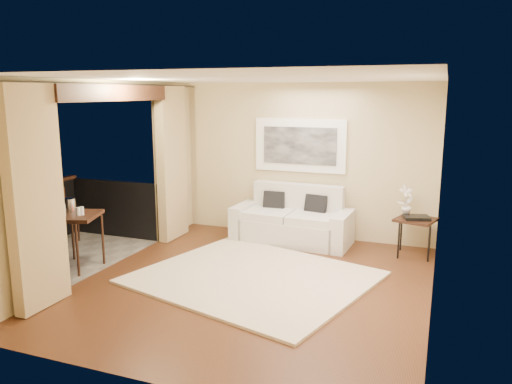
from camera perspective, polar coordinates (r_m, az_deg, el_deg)
The scene contains 18 objects.
floor at distance 6.81m, azimuth -0.24°, elevation -10.46°, with size 5.00×5.00×0.00m, color #4F2B17.
room_shell at distance 7.36m, azimuth -16.21°, elevation 10.82°, with size 5.00×6.40×5.00m.
balcony at distance 8.45m, azimuth -21.76°, elevation -5.65°, with size 1.81×2.60×1.17m.
curtains at distance 7.45m, azimuth -15.59°, elevation 1.69°, with size 0.16×4.80×2.64m.
artwork at distance 8.74m, azimuth 5.04°, elevation 5.32°, with size 1.62×0.07×0.92m.
rug at distance 6.99m, azimuth -0.29°, elevation -9.71°, with size 2.95×2.57×0.04m, color beige.
sofa at distance 8.62m, azimuth 4.24°, elevation -3.42°, with size 2.04×0.96×0.96m.
side_table at distance 8.16m, azimuth 17.77°, elevation -3.29°, with size 0.69×0.69×0.60m.
tray at distance 8.10m, azimuth 17.88°, elevation -2.79°, with size 0.38×0.28×0.05m, color black.
orchid at distance 8.20m, azimuth 16.81°, elevation -0.95°, with size 0.26×0.18×0.50m, color white.
bistro_table at distance 7.68m, azimuth -20.16°, elevation -2.97°, with size 0.86×0.86×0.81m.
balcony_chair_far at distance 8.94m, azimuth -21.72°, elevation -2.00°, with size 0.48×0.49×1.02m.
balcony_chair_near at distance 7.93m, azimuth -23.14°, elevation -3.67°, with size 0.56×0.57×1.03m.
ice_bucket at distance 7.80m, azimuth -20.52°, elevation -1.41°, with size 0.18×0.18×0.20m, color silver.
candle at distance 7.66m, azimuth -19.27°, elevation -2.05°, with size 0.06×0.06×0.07m, color red.
vase at distance 7.54m, azimuth -21.07°, elevation -1.94°, with size 0.04×0.04×0.18m, color white.
glass_a at distance 7.52m, azimuth -19.66°, elevation -2.11°, with size 0.06×0.06×0.12m, color silver.
glass_b at distance 7.54m, azimuth -19.28°, elevation -2.05°, with size 0.06×0.06×0.12m, color silver.
Camera 1 is at (2.27, -5.90, 2.53)m, focal length 35.00 mm.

